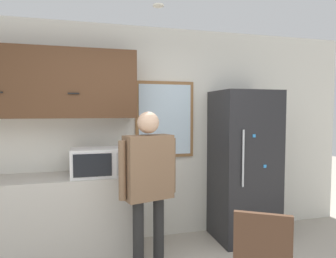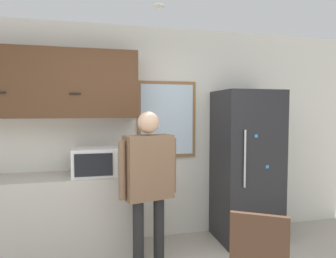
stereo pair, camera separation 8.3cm
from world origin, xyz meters
name	(u,v)px [view 2 (the right image)]	position (x,y,z in m)	size (l,w,h in m)	color
back_wall	(141,134)	(0.00, 2.10, 1.35)	(6.00, 0.06, 2.70)	silver
counter	(43,218)	(-1.14, 1.77, 0.46)	(2.12, 0.59, 0.92)	#BCB7AD
upper_cabinets	(41,84)	(-1.14, 1.89, 1.95)	(2.12, 0.38, 0.76)	#51331E
microwave	(98,162)	(-0.53, 1.71, 1.08)	(0.56, 0.41, 0.31)	white
person	(149,175)	(-0.05, 1.22, 1.00)	(0.61, 0.33, 1.64)	black
refrigerator	(246,166)	(1.30, 1.73, 0.95)	(0.74, 0.68, 1.90)	#232326
window	(167,120)	(0.34, 2.05, 1.53)	(0.76, 0.05, 0.98)	olive
ceiling_light	(159,6)	(0.06, 1.25, 2.68)	(0.11, 0.11, 0.01)	white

